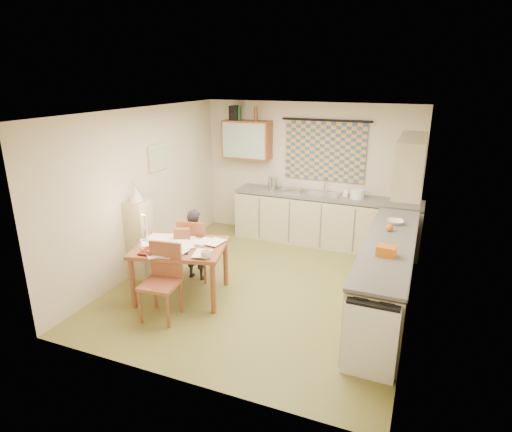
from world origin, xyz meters
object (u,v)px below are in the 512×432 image
at_px(dining_table, 181,271).
at_px(shelf_stand, 140,239).
at_px(stove, 372,330).
at_px(chair_far, 197,260).
at_px(counter_back, 325,220).
at_px(person, 195,244).
at_px(counter_right, 386,275).

relative_size(dining_table, shelf_stand, 1.15).
relative_size(stove, shelf_stand, 0.70).
xyz_separation_m(dining_table, chair_far, (-0.09, 0.57, -0.08)).
height_order(counter_back, person, person).
bearing_deg(counter_back, counter_right, -55.89).
distance_m(chair_far, person, 0.25).
distance_m(counter_back, stove, 3.45).
bearing_deg(counter_back, stove, -68.24).
bearing_deg(dining_table, shelf_stand, 146.96).
bearing_deg(counter_right, stove, -90.00).
bearing_deg(stove, counter_back, 111.76).
xyz_separation_m(counter_back, stove, (1.28, -3.20, -0.03)).
bearing_deg(person, dining_table, 101.57).
xyz_separation_m(dining_table, shelf_stand, (-0.89, 0.30, 0.22)).
xyz_separation_m(counter_back, chair_far, (-1.46, -2.09, -0.16)).
xyz_separation_m(counter_right, stove, (-0.00, -1.31, -0.03)).
xyz_separation_m(stove, dining_table, (-2.65, 0.54, -0.04)).
bearing_deg(shelf_stand, chair_far, 18.83).
bearing_deg(dining_table, person, 85.21).
bearing_deg(counter_right, dining_table, -163.67).
distance_m(counter_back, chair_far, 2.55).
xyz_separation_m(counter_back, dining_table, (-1.37, -2.66, -0.07)).
bearing_deg(chair_far, dining_table, 88.96).
height_order(counter_back, counter_right, same).
distance_m(dining_table, shelf_stand, 0.97).
relative_size(dining_table, chair_far, 1.46).
bearing_deg(chair_far, counter_right, 174.29).
bearing_deg(shelf_stand, counter_right, 7.66).
relative_size(counter_right, dining_table, 2.12).
relative_size(counter_back, dining_table, 2.37).
height_order(counter_back, stove, counter_back).
distance_m(stove, shelf_stand, 3.64).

